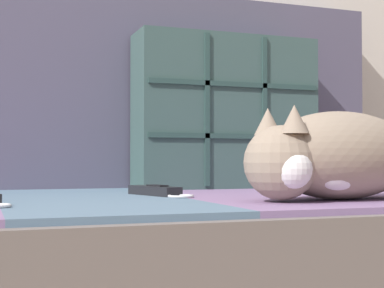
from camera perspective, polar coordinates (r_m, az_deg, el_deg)
throw_pillow_quilted at (r=1.49m, az=3.27°, el=3.08°), size 0.46×0.14×0.38m
sleeping_cat at (r=1.05m, az=13.34°, el=-1.23°), size 0.39×0.24×0.16m
game_remote_far at (r=1.16m, az=-3.47°, el=-4.58°), size 0.09×0.19×0.02m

